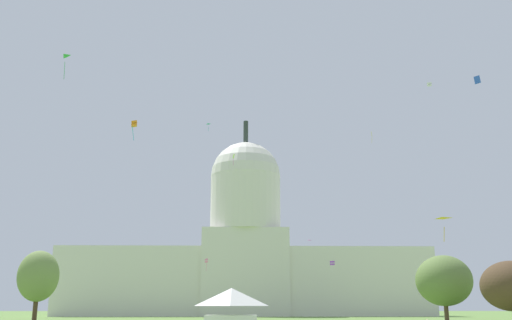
# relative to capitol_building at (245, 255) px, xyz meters

# --- Properties ---
(capitol_building) EXTENTS (130.43, 25.77, 71.67)m
(capitol_building) POSITION_rel_capitol_building_xyz_m (0.00, 0.00, 0.00)
(capitol_building) COLOR silver
(capitol_building) RESTS_ON ground_plane
(event_tent) EXTENTS (6.04, 5.90, 5.37)m
(event_tent) POSITION_rel_capitol_building_xyz_m (-2.92, -142.08, -18.46)
(event_tent) COLOR white
(event_tent) RESTS_ON ground_plane
(tree_east_near) EXTENTS (13.22, 13.05, 12.27)m
(tree_east_near) POSITION_rel_capitol_building_xyz_m (34.36, -104.75, -13.36)
(tree_east_near) COLOR brown
(tree_east_near) RESTS_ON ground_plane
(tree_east_mid) EXTENTS (10.71, 10.64, 10.28)m
(tree_east_mid) POSITION_rel_capitol_building_xyz_m (39.95, -118.58, -14.73)
(tree_east_mid) COLOR #4C3823
(tree_east_mid) RESTS_ON ground_plane
(tree_west_far) EXTENTS (9.85, 8.92, 13.47)m
(tree_west_far) POSITION_rel_capitol_building_xyz_m (-39.29, -98.73, -12.41)
(tree_west_far) COLOR #4C3823
(tree_west_far) RESTS_ON ground_plane
(kite_violet_low) EXTENTS (1.41, 1.40, 3.07)m
(kite_violet_low) POSITION_rel_capitol_building_xyz_m (24.98, -39.54, -5.61)
(kite_violet_low) COLOR purple
(kite_white_high) EXTENTS (1.08, 1.08, 0.91)m
(kite_white_high) POSITION_rel_capitol_building_xyz_m (37.02, -97.81, 26.78)
(kite_white_high) COLOR white
(kite_turquoise_high) EXTENTS (1.29, 1.07, 2.00)m
(kite_turquoise_high) POSITION_rel_capitol_building_xyz_m (-11.12, -56.12, 31.04)
(kite_turquoise_high) COLOR teal
(kite_lime_high) EXTENTS (0.73, 0.69, 3.70)m
(kite_lime_high) POSITION_rel_capitol_building_xyz_m (-4.19, -29.53, 28.65)
(kite_lime_high) COLOR #8CD133
(kite_yellow_high) EXTENTS (0.33, 0.64, 3.68)m
(kite_yellow_high) POSITION_rel_capitol_building_xyz_m (39.18, -36.62, 34.49)
(kite_yellow_high) COLOR yellow
(kite_blue_mid) EXTENTS (0.65, 0.65, 0.92)m
(kite_blue_mid) POSITION_rel_capitol_building_xyz_m (25.58, -146.02, 7.90)
(kite_blue_mid) COLOR blue
(kite_pink_low) EXTENTS (0.90, 0.83, 3.42)m
(kite_pink_low) POSITION_rel_capitol_building_xyz_m (-11.08, -49.33, -5.75)
(kite_pink_low) COLOR pink
(kite_magenta_mid) EXTENTS (1.47, 1.38, 0.30)m
(kite_magenta_mid) POSITION_rel_capitol_building_xyz_m (17.87, -41.65, 0.61)
(kite_magenta_mid) COLOR #D1339E
(kite_green_high) EXTENTS (1.77, 1.68, 4.19)m
(kite_green_high) POSITION_rel_capitol_building_xyz_m (-31.86, -118.15, 22.74)
(kite_green_high) COLOR green
(kite_gold_low) EXTENTS (1.54, 1.32, 2.58)m
(kite_gold_low) POSITION_rel_capitol_building_xyz_m (20.13, -145.97, -8.62)
(kite_gold_low) COLOR gold
(kite_orange_mid) EXTENTS (0.95, 0.90, 2.89)m
(kite_orange_mid) POSITION_rel_capitol_building_xyz_m (-17.11, -130.06, 7.23)
(kite_orange_mid) COLOR orange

